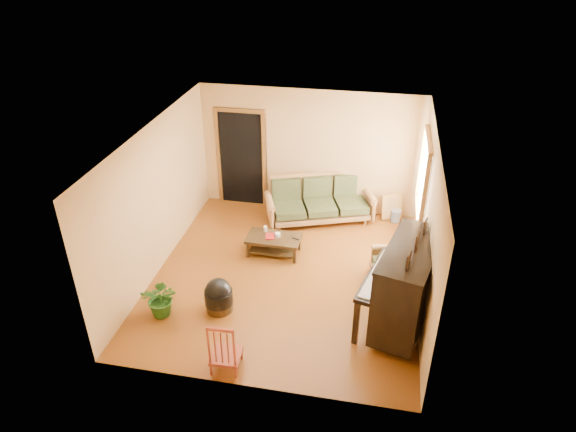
% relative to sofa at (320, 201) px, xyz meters
% --- Properties ---
extents(floor, '(5.00, 5.00, 0.00)m').
position_rel_sofa_xyz_m(floor, '(-0.31, -2.00, -0.46)').
color(floor, '#592B0B').
rests_on(floor, ground).
extents(doorway, '(1.08, 0.16, 2.05)m').
position_rel_sofa_xyz_m(doorway, '(-1.76, 0.48, 0.57)').
color(doorway, black).
rests_on(doorway, floor).
extents(window, '(0.12, 1.36, 1.46)m').
position_rel_sofa_xyz_m(window, '(1.90, -0.70, 1.04)').
color(window, white).
rests_on(window, right_wall).
extents(sofa, '(2.32, 1.58, 0.92)m').
position_rel_sofa_xyz_m(sofa, '(0.00, 0.00, 0.00)').
color(sofa, '#956336').
rests_on(sofa, floor).
extents(coffee_table, '(1.00, 0.56, 0.36)m').
position_rel_sofa_xyz_m(coffee_table, '(-0.67, -1.35, -0.28)').
color(coffee_table, black).
rests_on(coffee_table, floor).
extents(armchair, '(0.91, 0.93, 0.76)m').
position_rel_sofa_xyz_m(armchair, '(1.50, -1.78, -0.08)').
color(armchair, '#956336').
rests_on(armchair, floor).
extents(piano, '(1.31, 1.78, 1.41)m').
position_rel_sofa_xyz_m(piano, '(1.68, -2.87, 0.25)').
color(piano, black).
rests_on(piano, floor).
extents(footstool, '(0.46, 0.46, 0.43)m').
position_rel_sofa_xyz_m(footstool, '(-1.18, -3.07, -0.25)').
color(footstool, black).
rests_on(footstool, floor).
extents(red_chair, '(0.43, 0.46, 0.87)m').
position_rel_sofa_xyz_m(red_chair, '(-0.71, -4.22, -0.03)').
color(red_chair, maroon).
rests_on(red_chair, floor).
extents(leaning_frame, '(0.44, 0.25, 0.58)m').
position_rel_sofa_xyz_m(leaning_frame, '(1.45, 0.36, -0.17)').
color(leaning_frame, '#B48E3C').
rests_on(leaning_frame, floor).
extents(ceramic_crock, '(0.20, 0.20, 0.25)m').
position_rel_sofa_xyz_m(ceramic_crock, '(1.55, 0.28, -0.33)').
color(ceramic_crock, '#304F90').
rests_on(ceramic_crock, floor).
extents(potted_plant, '(0.61, 0.54, 0.63)m').
position_rel_sofa_xyz_m(potted_plant, '(-2.01, -3.35, -0.14)').
color(potted_plant, '#235418').
rests_on(potted_plant, floor).
extents(book, '(0.20, 0.25, 0.02)m').
position_rel_sofa_xyz_m(book, '(-0.81, -1.38, -0.09)').
color(book, maroon).
rests_on(book, coffee_table).
extents(candle, '(0.07, 0.07, 0.11)m').
position_rel_sofa_xyz_m(candle, '(-0.86, -1.19, -0.05)').
color(candle, white).
rests_on(candle, coffee_table).
extents(glass_jar, '(0.10, 0.10, 0.07)m').
position_rel_sofa_xyz_m(glass_jar, '(-0.60, -1.31, -0.07)').
color(glass_jar, white).
rests_on(glass_jar, coffee_table).
extents(remote, '(0.14, 0.08, 0.01)m').
position_rel_sofa_xyz_m(remote, '(-0.26, -1.33, -0.09)').
color(remote, black).
rests_on(remote, coffee_table).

